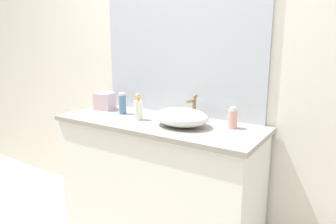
{
  "coord_description": "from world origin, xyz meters",
  "views": [
    {
      "loc": [
        1.17,
        -1.25,
        1.38
      ],
      "look_at": [
        0.1,
        0.39,
        0.95
      ],
      "focal_mm": 32.78,
      "sensor_mm": 36.0,
      "label": 1
    }
  ],
  "objects_px": {
    "soap_dispenser": "(138,109)",
    "tissue_box": "(105,100)",
    "lotion_bottle": "(233,119)",
    "sink_basin": "(181,117)",
    "perfume_bottle": "(122,104)"
  },
  "relations": [
    {
      "from": "perfume_bottle",
      "to": "tissue_box",
      "type": "height_order",
      "value": "tissue_box"
    },
    {
      "from": "sink_basin",
      "to": "perfume_bottle",
      "type": "bearing_deg",
      "value": 173.22
    },
    {
      "from": "soap_dispenser",
      "to": "tissue_box",
      "type": "xyz_separation_m",
      "value": [
        -0.44,
        0.12,
        -0.0
      ]
    },
    {
      "from": "soap_dispenser",
      "to": "lotion_bottle",
      "type": "height_order",
      "value": "soap_dispenser"
    },
    {
      "from": "lotion_bottle",
      "to": "tissue_box",
      "type": "relative_size",
      "value": 0.76
    },
    {
      "from": "tissue_box",
      "to": "sink_basin",
      "type": "bearing_deg",
      "value": -8.04
    },
    {
      "from": "lotion_bottle",
      "to": "tissue_box",
      "type": "xyz_separation_m",
      "value": [
        -1.07,
        -0.02,
        0.01
      ]
    },
    {
      "from": "sink_basin",
      "to": "tissue_box",
      "type": "xyz_separation_m",
      "value": [
        -0.78,
        0.11,
        0.02
      ]
    },
    {
      "from": "sink_basin",
      "to": "perfume_bottle",
      "type": "relative_size",
      "value": 2.27
    },
    {
      "from": "soap_dispenser",
      "to": "lotion_bottle",
      "type": "xyz_separation_m",
      "value": [
        0.63,
        0.15,
        -0.02
      ]
    },
    {
      "from": "lotion_bottle",
      "to": "perfume_bottle",
      "type": "xyz_separation_m",
      "value": [
        -0.84,
        -0.07,
        0.02
      ]
    },
    {
      "from": "soap_dispenser",
      "to": "perfume_bottle",
      "type": "relative_size",
      "value": 1.16
    },
    {
      "from": "lotion_bottle",
      "to": "perfume_bottle",
      "type": "relative_size",
      "value": 0.83
    },
    {
      "from": "perfume_bottle",
      "to": "soap_dispenser",
      "type": "bearing_deg",
      "value": -20.61
    },
    {
      "from": "soap_dispenser",
      "to": "tissue_box",
      "type": "height_order",
      "value": "soap_dispenser"
    }
  ]
}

